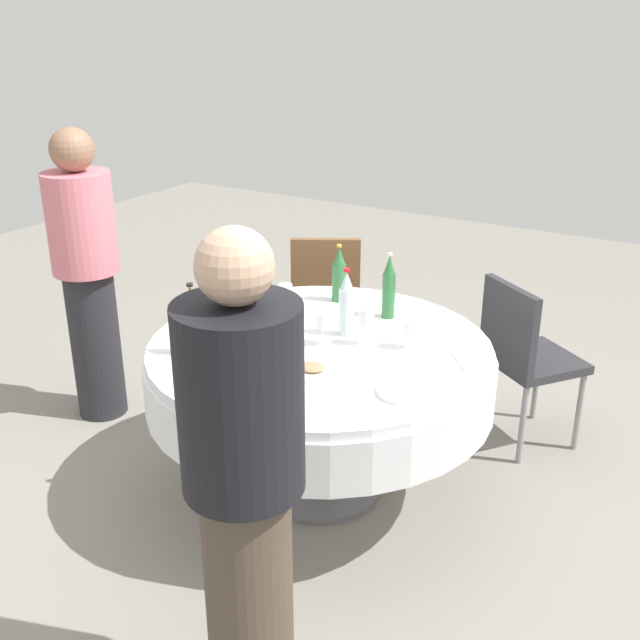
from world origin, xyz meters
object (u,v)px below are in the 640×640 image
at_px(bottle_amber_east, 224,346).
at_px(bottle_clear_near, 346,304).
at_px(dining_table, 320,374).
at_px(bottle_amber_inner, 192,322).
at_px(bottle_clear_far, 235,324).
at_px(plate_south, 312,370).
at_px(person_north, 245,491).
at_px(chair_mid, 523,351).
at_px(bottle_green_north, 389,288).
at_px(person_inner, 87,273).
at_px(wine_glass_south, 409,328).
at_px(plate_west, 403,392).
at_px(wine_glass_outer, 366,319).
at_px(wine_glass_far, 287,324).
at_px(bottle_green_mid, 339,275).
at_px(wine_glass_near, 324,322).
at_px(wine_glass_mid, 285,293).
at_px(chair_outer, 326,291).

xyz_separation_m(bottle_amber_east, bottle_clear_near, (0.21, 0.59, 0.02)).
relative_size(dining_table, bottle_amber_inner, 4.80).
distance_m(bottle_clear_far, plate_south, 0.38).
distance_m(person_north, chair_mid, 2.04).
relative_size(bottle_green_north, chair_mid, 0.36).
bearing_deg(dining_table, person_inner, 179.66).
xyz_separation_m(wine_glass_south, plate_south, (-0.22, -0.41, -0.08)).
xyz_separation_m(bottle_green_north, plate_west, (0.39, -0.66, -0.14)).
relative_size(bottle_clear_far, wine_glass_outer, 1.77).
bearing_deg(wine_glass_far, dining_table, 39.92).
distance_m(bottle_green_north, bottle_green_mid, 0.31).
xyz_separation_m(bottle_amber_inner, plate_south, (0.51, 0.11, -0.14)).
distance_m(wine_glass_near, plate_west, 0.55).
relative_size(dining_table, bottle_green_north, 4.82).
relative_size(bottle_clear_far, plate_west, 1.46).
relative_size(wine_glass_mid, chair_mid, 0.17).
height_order(bottle_green_north, person_north, person_north).
bearing_deg(bottle_green_north, wine_glass_mid, -153.88).
height_order(wine_glass_far, person_inner, person_inner).
bearing_deg(bottle_amber_inner, bottle_clear_far, 33.36).
bearing_deg(chair_mid, bottle_amber_inner, -93.37).
xyz_separation_m(bottle_amber_inner, person_north, (0.83, -0.77, -0.06)).
bearing_deg(bottle_green_mid, wine_glass_mid, -114.15).
distance_m(plate_south, person_north, 0.93).
height_order(bottle_clear_near, chair_mid, bottle_clear_near).
bearing_deg(dining_table, wine_glass_mid, 146.01).
bearing_deg(person_inner, wine_glass_south, -84.97).
bearing_deg(wine_glass_outer, plate_west, -44.45).
relative_size(wine_glass_near, plate_west, 0.70).
relative_size(bottle_amber_east, person_north, 0.17).
relative_size(dining_table, wine_glass_outer, 9.08).
xyz_separation_m(bottle_clear_far, plate_south, (0.36, 0.01, -0.13)).
relative_size(dining_table, chair_outer, 1.74).
height_order(bottle_green_mid, wine_glass_near, bottle_green_mid).
relative_size(wine_glass_south, chair_outer, 0.15).
bearing_deg(person_north, bottle_amber_inner, -63.99).
distance_m(plate_south, plate_west, 0.38).
distance_m(bottle_clear_near, chair_mid, 1.01).
bearing_deg(wine_glass_mid, wine_glass_south, -5.38).
bearing_deg(chair_mid, bottle_clear_near, -93.02).
xyz_separation_m(wine_glass_south, plate_west, (0.16, -0.38, -0.09)).
bearing_deg(chair_outer, wine_glass_near, -89.29).
xyz_separation_m(bottle_clear_far, plate_west, (0.75, 0.04, -0.13)).
bearing_deg(bottle_amber_east, person_north, -48.70).
xyz_separation_m(bottle_clear_far, bottle_clear_near, (0.29, 0.42, 0.01)).
bearing_deg(person_inner, wine_glass_mid, -78.97).
distance_m(wine_glass_near, plate_south, 0.30).
height_order(wine_glass_outer, wine_glass_south, wine_glass_outer).
distance_m(bottle_amber_east, wine_glass_outer, 0.64).
relative_size(bottle_amber_inner, person_inner, 0.20).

